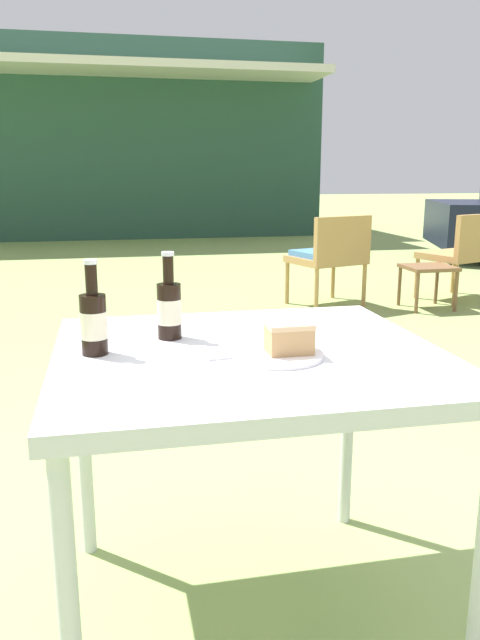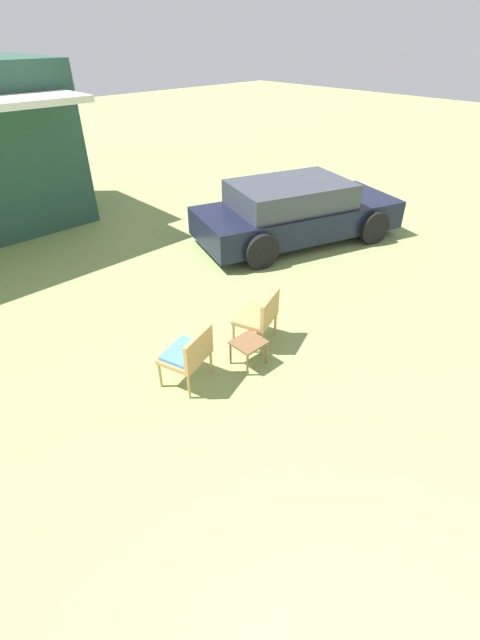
# 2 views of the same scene
# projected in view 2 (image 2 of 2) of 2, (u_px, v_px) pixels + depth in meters

# --- Properties ---
(parked_car) EXTENTS (4.59, 2.95, 1.24)m
(parked_car) POSITION_uv_depth(u_px,v_px,m) (295.00, 212.00, 8.92)
(parked_car) COLOR black
(parked_car) RESTS_ON ground_plane
(wicker_chair_cushioned) EXTENTS (0.69, 0.64, 0.79)m
(wicker_chair_cushioned) POSITION_uv_depth(u_px,v_px,m) (188.00, 353.00, 5.27)
(wicker_chair_cushioned) COLOR #B2844C
(wicker_chair_cushioned) RESTS_ON ground_plane
(wicker_chair_plain) EXTENTS (0.71, 0.66, 0.79)m
(wicker_chair_plain) POSITION_uv_depth(u_px,v_px,m) (260.00, 315.00, 5.97)
(wicker_chair_plain) COLOR #B2844C
(wicker_chair_plain) RESTS_ON ground_plane
(garden_side_table) EXTENTS (0.40, 0.38, 0.37)m
(garden_side_table) POSITION_uv_depth(u_px,v_px,m) (249.00, 345.00, 5.65)
(garden_side_table) COLOR brown
(garden_side_table) RESTS_ON ground_plane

